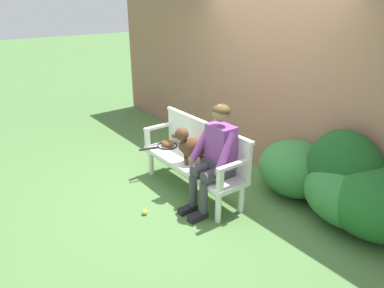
{
  "coord_description": "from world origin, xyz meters",
  "views": [
    {
      "loc": [
        3.45,
        -2.56,
        2.45
      ],
      "look_at": [
        0.0,
        0.0,
        0.68
      ],
      "focal_mm": 34.36,
      "sensor_mm": 36.0,
      "label": 1
    }
  ],
  "objects_px": {
    "garden_bench": "(192,166)",
    "tennis_ball": "(145,212)",
    "dog_on_bench": "(191,145)",
    "tennis_racket": "(166,146)",
    "baseball_glove": "(168,143)",
    "person_seated": "(216,155)"
  },
  "relations": [
    {
      "from": "garden_bench",
      "to": "tennis_ball",
      "type": "height_order",
      "value": "garden_bench"
    },
    {
      "from": "dog_on_bench",
      "to": "tennis_racket",
      "type": "height_order",
      "value": "dog_on_bench"
    },
    {
      "from": "dog_on_bench",
      "to": "baseball_glove",
      "type": "bearing_deg",
      "value": 174.81
    },
    {
      "from": "tennis_racket",
      "to": "tennis_ball",
      "type": "relative_size",
      "value": 8.8
    },
    {
      "from": "tennis_racket",
      "to": "baseball_glove",
      "type": "xyz_separation_m",
      "value": [
        0.0,
        0.03,
        0.04
      ]
    },
    {
      "from": "tennis_racket",
      "to": "tennis_ball",
      "type": "bearing_deg",
      "value": -46.47
    },
    {
      "from": "garden_bench",
      "to": "dog_on_bench",
      "type": "xyz_separation_m",
      "value": [
        0.01,
        -0.02,
        0.3
      ]
    },
    {
      "from": "garden_bench",
      "to": "tennis_racket",
      "type": "height_order",
      "value": "tennis_racket"
    },
    {
      "from": "garden_bench",
      "to": "tennis_ball",
      "type": "distance_m",
      "value": 0.86
    },
    {
      "from": "dog_on_bench",
      "to": "baseball_glove",
      "type": "distance_m",
      "value": 0.67
    },
    {
      "from": "garden_bench",
      "to": "tennis_ball",
      "type": "xyz_separation_m",
      "value": [
        0.12,
        -0.79,
        -0.34
      ]
    },
    {
      "from": "tennis_racket",
      "to": "tennis_ball",
      "type": "xyz_separation_m",
      "value": [
        0.75,
        -0.79,
        -0.41
      ]
    },
    {
      "from": "baseball_glove",
      "to": "tennis_ball",
      "type": "xyz_separation_m",
      "value": [
        0.75,
        -0.82,
        -0.44
      ]
    },
    {
      "from": "garden_bench",
      "to": "tennis_racket",
      "type": "relative_size",
      "value": 2.85
    },
    {
      "from": "garden_bench",
      "to": "baseball_glove",
      "type": "height_order",
      "value": "baseball_glove"
    },
    {
      "from": "dog_on_bench",
      "to": "baseball_glove",
      "type": "relative_size",
      "value": 2.19
    },
    {
      "from": "garden_bench",
      "to": "baseball_glove",
      "type": "relative_size",
      "value": 7.51
    },
    {
      "from": "baseball_glove",
      "to": "tennis_ball",
      "type": "distance_m",
      "value": 1.19
    },
    {
      "from": "person_seated",
      "to": "dog_on_bench",
      "type": "distance_m",
      "value": 0.47
    },
    {
      "from": "dog_on_bench",
      "to": "baseball_glove",
      "type": "height_order",
      "value": "dog_on_bench"
    },
    {
      "from": "tennis_ball",
      "to": "baseball_glove",
      "type": "bearing_deg",
      "value": 132.24
    },
    {
      "from": "tennis_racket",
      "to": "baseball_glove",
      "type": "distance_m",
      "value": 0.05
    }
  ]
}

